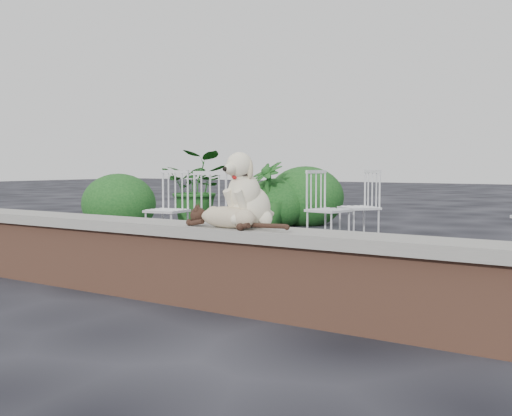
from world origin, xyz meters
The scene contains 12 objects.
ground centered at (0.00, 0.00, 0.00)m, with size 60.00×60.00×0.00m, color black.
brick_wall centered at (0.00, 0.00, 0.25)m, with size 6.00×0.30×0.50m, color brown.
capstone centered at (0.00, 0.00, 0.54)m, with size 6.20×0.40×0.08m, color slate.
dog centered at (1.22, 0.05, 0.84)m, with size 0.34×0.45×0.52m, color beige, non-canonical shape.
cat centered at (1.14, -0.10, 0.66)m, with size 0.98×0.23×0.17m, color tan, non-canonical shape.
chair_e centered at (0.16, 3.30, 0.47)m, with size 0.56×0.56×0.94m, color silver, non-canonical shape.
chair_b centered at (0.29, 3.91, 0.47)m, with size 0.56×0.56×0.94m, color silver, non-canonical shape.
chair_c centered at (-0.43, 1.85, 0.47)m, with size 0.56×0.56×0.94m, color silver, non-canonical shape.
chair_a centered at (-1.42, 2.16, 0.47)m, with size 0.56×0.56×0.94m, color silver, non-canonical shape.
potted_plant_a centered at (-3.06, 4.76, 0.62)m, with size 1.12×0.97×1.24m, color #124016.
potted_plant_b centered at (-1.70, 4.81, 0.53)m, with size 0.59×0.59×1.05m, color #124016.
shrubbery centered at (-2.12, 4.77, 0.43)m, with size 3.12×3.56×1.04m.
Camera 1 is at (3.61, -3.47, 1.01)m, focal length 43.68 mm.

